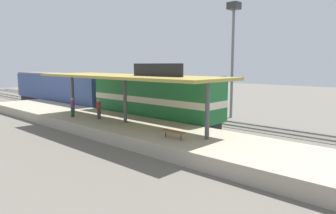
% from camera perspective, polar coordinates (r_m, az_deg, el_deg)
% --- Properties ---
extents(ground_plane, '(120.00, 120.00, 0.00)m').
position_cam_1_polar(ground_plane, '(29.51, 2.11, -2.88)').
color(ground_plane, '#666056').
extents(track_near, '(3.20, 110.00, 0.16)m').
position_cam_1_polar(track_near, '(28.06, -0.57, -3.38)').
color(track_near, '#565249').
rests_on(track_near, ground).
extents(track_far, '(3.20, 110.00, 0.16)m').
position_cam_1_polar(track_far, '(31.49, 5.22, -2.17)').
color(track_far, '#565249').
rests_on(track_far, ground).
extents(platform, '(6.00, 44.00, 0.90)m').
position_cam_1_polar(platform, '(24.91, -7.90, -3.92)').
color(platform, '#A89E89').
rests_on(platform, ground).
extents(station_canopy, '(5.20, 18.00, 4.70)m').
position_cam_1_polar(station_canopy, '(24.34, -7.95, 5.50)').
color(station_canopy, '#47474C').
rests_on(station_canopy, platform).
extents(platform_bench, '(0.44, 1.70, 0.50)m').
position_cam_1_polar(platform_bench, '(19.20, 0.97, -4.66)').
color(platform_bench, '#333338').
rests_on(platform_bench, platform).
extents(locomotive, '(2.93, 14.43, 4.44)m').
position_cam_1_polar(locomotive, '(28.76, -2.79, 1.69)').
color(locomotive, '#28282D').
rests_on(locomotive, track_near).
extents(passenger_carriage_single, '(2.90, 20.00, 4.24)m').
position_cam_1_polar(passenger_carriage_single, '(43.47, -19.59, 3.21)').
color(passenger_carriage_single, '#28282D').
rests_on(passenger_carriage_single, track_near).
extents(light_mast, '(1.10, 1.10, 11.70)m').
position_cam_1_polar(light_mast, '(32.56, 12.02, 12.80)').
color(light_mast, slate).
rests_on(light_mast, ground).
extents(person_waiting, '(0.34, 0.34, 1.71)m').
position_cam_1_polar(person_waiting, '(28.41, -17.36, 0.13)').
color(person_waiting, '#23603D').
rests_on(person_waiting, platform).
extents(person_walking, '(0.34, 0.34, 1.71)m').
position_cam_1_polar(person_walking, '(26.68, -12.76, -0.19)').
color(person_walking, '#4C4C51').
rests_on(person_walking, platform).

